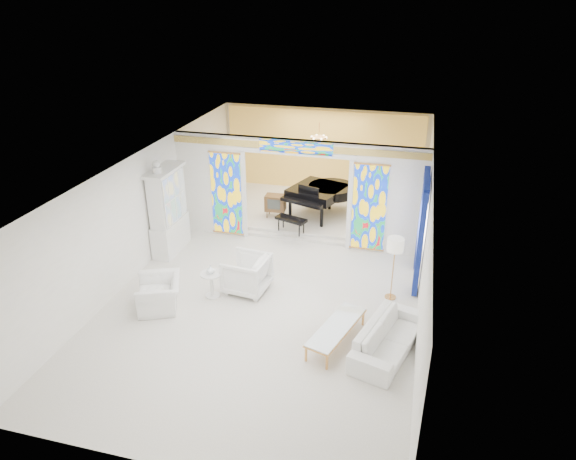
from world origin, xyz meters
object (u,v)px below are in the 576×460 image
(armchair_left, at_px, (159,294))
(coffee_table, at_px, (336,327))
(armchair_right, at_px, (247,274))
(sofa, at_px, (388,338))
(china_cabinet, at_px, (168,211))
(grand_piano, at_px, (323,192))
(tv_console, at_px, (275,203))

(armchair_left, relative_size, coffee_table, 0.57)
(armchair_right, height_order, sofa, armchair_right)
(china_cabinet, relative_size, armchair_right, 2.73)
(sofa, bearing_deg, china_cabinet, 80.98)
(armchair_right, xyz_separation_m, grand_piano, (0.96, 4.54, 0.48))
(china_cabinet, bearing_deg, grand_piano, 40.09)
(china_cabinet, relative_size, sofa, 1.24)
(armchair_left, relative_size, armchair_right, 1.09)
(armchair_left, distance_m, tv_console, 5.35)
(grand_piano, bearing_deg, armchair_right, -83.42)
(china_cabinet, relative_size, grand_piano, 0.93)
(sofa, bearing_deg, tv_console, 51.81)
(armchair_right, relative_size, tv_console, 1.41)
(armchair_left, height_order, sofa, armchair_left)
(armchair_right, relative_size, grand_piano, 0.34)
(armchair_left, xyz_separation_m, grand_piano, (2.65, 5.72, 0.58))
(coffee_table, bearing_deg, armchair_right, 148.95)
(grand_piano, bearing_deg, sofa, -48.76)
(armchair_left, bearing_deg, coffee_table, 62.20)
(armchair_left, bearing_deg, china_cabinet, 176.88)
(tv_console, bearing_deg, grand_piano, 18.87)
(sofa, bearing_deg, coffee_table, 105.98)
(china_cabinet, xyz_separation_m, armchair_right, (2.69, -1.46, -0.72))
(armchair_left, distance_m, coffee_table, 4.12)
(coffee_table, bearing_deg, grand_piano, 103.67)
(china_cabinet, xyz_separation_m, armchair_left, (1.00, -2.64, -0.82))
(china_cabinet, relative_size, coffee_table, 1.44)
(china_cabinet, distance_m, armchair_right, 3.15)
(tv_console, bearing_deg, coffee_table, -64.86)
(sofa, xyz_separation_m, tv_console, (-3.89, 5.47, 0.32))
(armchair_left, xyz_separation_m, armchair_right, (1.69, 1.18, 0.10))
(tv_console, bearing_deg, china_cabinet, -134.13)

